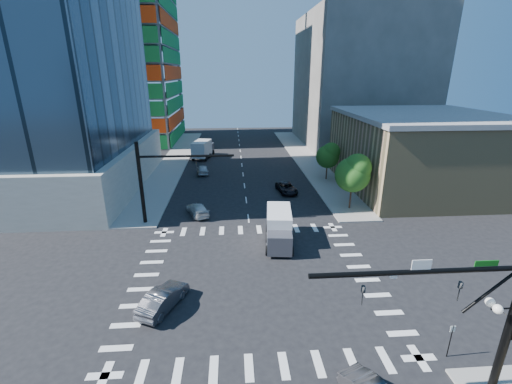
{
  "coord_description": "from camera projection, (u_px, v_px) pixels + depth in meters",
  "views": [
    {
      "loc": [
        -1.66,
        -24.02,
        15.87
      ],
      "look_at": [
        0.59,
        8.0,
        4.6
      ],
      "focal_mm": 24.0,
      "sensor_mm": 36.0,
      "label": 1
    }
  ],
  "objects": [
    {
      "name": "commercial_building",
      "position": [
        420.0,
        151.0,
        48.57
      ],
      "size": [
        20.5,
        22.5,
        10.6
      ],
      "color": "#9A8659",
      "rests_on": "ground"
    },
    {
      "name": "ground",
      "position": [
        256.0,
        277.0,
        27.97
      ],
      "size": [
        160.0,
        160.0,
        0.0
      ],
      "primitive_type": "plane",
      "color": "black",
      "rests_on": "ground"
    },
    {
      "name": "car_sb_mid",
      "position": [
        203.0,
        170.0,
        56.19
      ],
      "size": [
        2.25,
        4.56,
        1.49
      ],
      "primitive_type": "imported",
      "rotation": [
        0.0,
        0.0,
        3.26
      ],
      "color": "#A6A8AE",
      "rests_on": "ground"
    },
    {
      "name": "signal_mast_nw",
      "position": [
        154.0,
        176.0,
        36.31
      ],
      "size": [
        10.2,
        0.4,
        9.0
      ],
      "color": "black",
      "rests_on": "sidewalk_nw"
    },
    {
      "name": "box_truck_near",
      "position": [
        279.0,
        231.0,
        33.06
      ],
      "size": [
        3.15,
        6.18,
        3.12
      ],
      "rotation": [
        0.0,
        0.0,
        -0.11
      ],
      "color": "black",
      "rests_on": "ground"
    },
    {
      "name": "car_nb_far",
      "position": [
        287.0,
        188.0,
        47.56
      ],
      "size": [
        2.86,
        5.02,
        1.32
      ],
      "primitive_type": "imported",
      "rotation": [
        0.0,
        0.0,
        0.15
      ],
      "color": "black",
      "rests_on": "ground"
    },
    {
      "name": "car_sb_cross",
      "position": [
        163.0,
        299.0,
        24.16
      ],
      "size": [
        3.33,
        4.8,
        1.5
      ],
      "primitive_type": "imported",
      "rotation": [
        0.0,
        0.0,
        2.71
      ],
      "color": "#4B4A4F",
      "rests_on": "ground"
    },
    {
      "name": "sidewalk_ne",
      "position": [
        306.0,
        158.0,
        66.42
      ],
      "size": [
        5.0,
        60.0,
        0.15
      ],
      "primitive_type": "cube",
      "color": "gray",
      "rests_on": "ground"
    },
    {
      "name": "box_truck_far",
      "position": [
        203.0,
        150.0,
        66.73
      ],
      "size": [
        4.14,
        7.04,
        3.46
      ],
      "rotation": [
        0.0,
        0.0,
        2.93
      ],
      "color": "black",
      "rests_on": "ground"
    },
    {
      "name": "sidewalk_nw",
      "position": [
        175.0,
        160.0,
        64.77
      ],
      "size": [
        5.0,
        60.0,
        0.15
      ],
      "primitive_type": "cube",
      "color": "gray",
      "rests_on": "ground"
    },
    {
      "name": "no_parking_sign",
      "position": [
        451.0,
        338.0,
        19.75
      ],
      "size": [
        0.3,
        0.06,
        2.2
      ],
      "color": "black",
      "rests_on": "ground"
    },
    {
      "name": "road_markings",
      "position": [
        256.0,
        277.0,
        27.97
      ],
      "size": [
        20.0,
        20.0,
        0.01
      ],
      "primitive_type": "cube",
      "color": "silver",
      "rests_on": "ground"
    },
    {
      "name": "tree_north",
      "position": [
        329.0,
        155.0,
        51.89
      ],
      "size": [
        3.54,
        3.52,
        5.78
      ],
      "color": "#382316",
      "rests_on": "sidewalk_ne"
    },
    {
      "name": "signal_mast_se",
      "position": [
        495.0,
        315.0,
        16.19
      ],
      "size": [
        10.51,
        2.48,
        9.0
      ],
      "color": "black",
      "rests_on": "sidewalk_se"
    },
    {
      "name": "car_sb_near",
      "position": [
        198.0,
        209.0,
        40.08
      ],
      "size": [
        3.41,
        4.91,
        1.32
      ],
      "primitive_type": "imported",
      "rotation": [
        0.0,
        0.0,
        3.52
      ],
      "color": "silver",
      "rests_on": "ground"
    },
    {
      "name": "construction_building",
      "position": [
        114.0,
        31.0,
        76.3
      ],
      "size": [
        25.16,
        34.5,
        70.6
      ],
      "color": "gray",
      "rests_on": "ground"
    },
    {
      "name": "tree_south",
      "position": [
        354.0,
        172.0,
        40.34
      ],
      "size": [
        4.16,
        4.16,
        6.82
      ],
      "color": "#382316",
      "rests_on": "sidewalk_ne"
    },
    {
      "name": "bg_building_ne",
      "position": [
        358.0,
        81.0,
        76.89
      ],
      "size": [
        24.0,
        30.0,
        28.0
      ],
      "primitive_type": "cube",
      "color": "#5D5954",
      "rests_on": "ground"
    }
  ]
}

